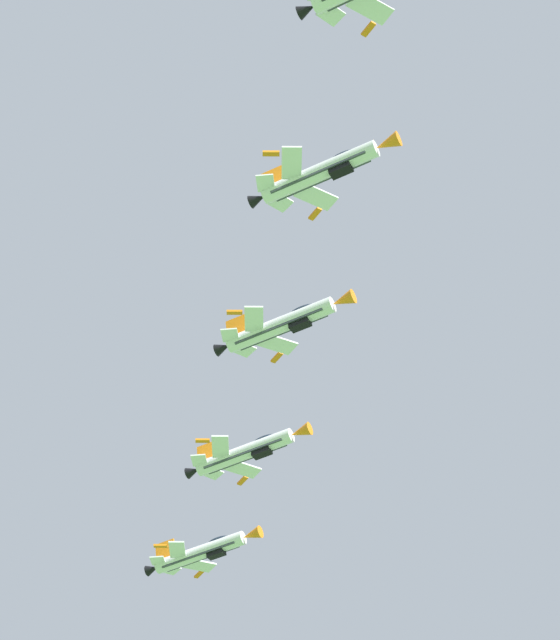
{
  "coord_description": "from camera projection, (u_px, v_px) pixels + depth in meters",
  "views": [
    {
      "loc": [
        5.19,
        1.79,
        1.82
      ],
      "look_at": [
        -15.29,
        93.6,
        111.57
      ],
      "focal_mm": 77.97,
      "sensor_mm": 36.0,
      "label": 1
    }
  ],
  "objects": [
    {
      "name": "fighter_jet_right_wing",
      "position": [
        283.0,
        324.0,
        142.35
      ],
      "size": [
        15.73,
        10.15,
        4.41
      ],
      "rotation": [
        0.0,
        0.24,
        4.45
      ],
      "color": "white"
    },
    {
      "name": "fighter_jet_left_wing",
      "position": [
        322.0,
        171.0,
        132.96
      ],
      "size": [
        15.73,
        10.26,
        4.38
      ],
      "rotation": [
        0.0,
        0.17,
        4.45
      ],
      "color": "white"
    },
    {
      "name": "fighter_jet_right_outer",
      "position": [
        202.0,
        552.0,
        168.78
      ],
      "size": [
        15.73,
        10.13,
        4.45
      ],
      "rotation": [
        0.0,
        0.24,
        4.45
      ],
      "color": "white"
    },
    {
      "name": "fighter_jet_left_outer",
      "position": [
        247.0,
        452.0,
        157.94
      ],
      "size": [
        15.73,
        10.27,
        4.39
      ],
      "rotation": [
        0.0,
        0.17,
        4.45
      ],
      "color": "white"
    }
  ]
}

